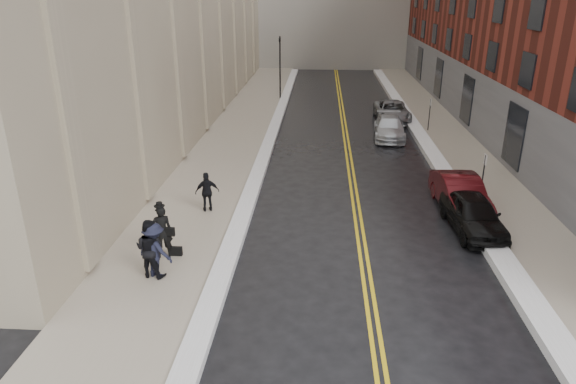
# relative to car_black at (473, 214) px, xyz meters

# --- Properties ---
(ground) EXTENTS (160.00, 160.00, 0.00)m
(ground) POSITION_rel_car_black_xyz_m (-6.80, -5.14, -0.71)
(ground) COLOR black
(ground) RESTS_ON ground
(sidewalk_left) EXTENTS (4.00, 64.00, 0.15)m
(sidewalk_left) POSITION_rel_car_black_xyz_m (-11.30, 10.86, -0.64)
(sidewalk_left) COLOR gray
(sidewalk_left) RESTS_ON ground
(sidewalk_right) EXTENTS (3.00, 64.00, 0.15)m
(sidewalk_right) POSITION_rel_car_black_xyz_m (2.20, 10.86, -0.64)
(sidewalk_right) COLOR gray
(sidewalk_right) RESTS_ON ground
(lane_stripe_a) EXTENTS (0.12, 64.00, 0.01)m
(lane_stripe_a) POSITION_rel_car_black_xyz_m (-4.42, 10.86, -0.71)
(lane_stripe_a) COLOR gold
(lane_stripe_a) RESTS_ON ground
(lane_stripe_b) EXTENTS (0.12, 64.00, 0.01)m
(lane_stripe_b) POSITION_rel_car_black_xyz_m (-4.18, 10.86, -0.71)
(lane_stripe_b) COLOR gold
(lane_stripe_b) RESTS_ON ground
(snow_ridge_left) EXTENTS (0.70, 60.80, 0.26)m
(snow_ridge_left) POSITION_rel_car_black_xyz_m (-9.00, 10.86, -0.58)
(snow_ridge_left) COLOR white
(snow_ridge_left) RESTS_ON ground
(snow_ridge_right) EXTENTS (0.85, 60.80, 0.30)m
(snow_ridge_right) POSITION_rel_car_black_xyz_m (0.35, 10.86, -0.56)
(snow_ridge_right) COLOR white
(snow_ridge_right) RESTS_ON ground
(traffic_signal) EXTENTS (0.18, 0.15, 5.20)m
(traffic_signal) POSITION_rel_car_black_xyz_m (-9.40, 24.86, 2.37)
(traffic_signal) COLOR black
(traffic_signal) RESTS_ON ground
(parking_sign_near) EXTENTS (0.06, 0.35, 2.23)m
(parking_sign_near) POSITION_rel_car_black_xyz_m (1.10, 2.86, 0.64)
(parking_sign_near) COLOR black
(parking_sign_near) RESTS_ON ground
(parking_sign_far) EXTENTS (0.06, 0.35, 2.23)m
(parking_sign_far) POSITION_rel_car_black_xyz_m (1.10, 14.86, 0.64)
(parking_sign_far) COLOR black
(parking_sign_far) RESTS_ON ground
(car_black) EXTENTS (1.99, 4.29, 1.42)m
(car_black) POSITION_rel_car_black_xyz_m (0.00, 0.00, 0.00)
(car_black) COLOR black
(car_black) RESTS_ON ground
(car_maroon) EXTENTS (1.83, 4.57, 1.48)m
(car_maroon) POSITION_rel_car_black_xyz_m (0.00, 2.02, 0.03)
(car_maroon) COLOR #400B0E
(car_maroon) RESTS_ON ground
(car_silver_near) EXTENTS (2.19, 4.69, 1.33)m
(car_silver_near) POSITION_rel_car_black_xyz_m (-1.60, 13.35, -0.05)
(car_silver_near) COLOR #B8BCC1
(car_silver_near) RESTS_ON ground
(car_silver_far) EXTENTS (2.31, 4.93, 1.37)m
(car_silver_far) POSITION_rel_car_black_xyz_m (-0.87, 18.05, -0.03)
(car_silver_far) COLOR gray
(car_silver_far) RESTS_ON ground
(pedestrian_main) EXTENTS (0.81, 0.69, 1.89)m
(pedestrian_main) POSITION_rel_car_black_xyz_m (-11.19, -3.06, 0.38)
(pedestrian_main) COLOR black
(pedestrian_main) RESTS_ON sidewalk_left
(pedestrian_a) EXTENTS (1.08, 0.91, 1.95)m
(pedestrian_a) POSITION_rel_car_black_xyz_m (-11.20, -4.32, 0.41)
(pedestrian_a) COLOR black
(pedestrian_a) RESTS_ON sidewalk_left
(pedestrian_b) EXTENTS (1.36, 1.07, 1.84)m
(pedestrian_b) POSITION_rel_car_black_xyz_m (-11.04, -4.34, 0.36)
(pedestrian_b) COLOR black
(pedestrian_b) RESTS_ON sidewalk_left
(pedestrian_c) EXTENTS (1.05, 0.69, 1.67)m
(pedestrian_c) POSITION_rel_car_black_xyz_m (-10.50, 0.94, 0.27)
(pedestrian_c) COLOR black
(pedestrian_c) RESTS_ON sidewalk_left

